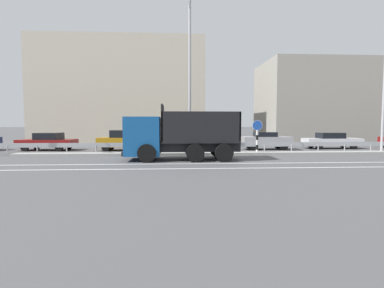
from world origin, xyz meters
TOP-DOWN VIEW (x-y plane):
  - ground_plane at (0.00, 0.00)m, footprint 320.00×320.00m
  - lane_strip_0 at (-3.11, -2.66)m, footprint 52.12×0.16m
  - lane_strip_1 at (-3.11, -4.42)m, footprint 52.12×0.16m
  - median_island at (0.00, 1.82)m, footprint 28.67×1.10m
  - median_guardrail at (0.00, 3.13)m, footprint 52.12×0.09m
  - dump_truck at (-4.03, -0.87)m, footprint 6.84×2.65m
  - median_road_sign at (2.16, 1.82)m, footprint 0.72×0.16m
  - street_lamp_1 at (-2.56, 1.69)m, footprint 0.70×2.46m
  - parked_car_1 at (-13.88, 6.12)m, footprint 4.47×2.22m
  - parked_car_2 at (-7.72, 5.60)m, footprint 4.10×1.97m
  - parked_car_3 at (-1.65, 5.65)m, footprint 4.30×2.20m
  - parked_car_4 at (4.04, 5.79)m, footprint 4.04×1.87m
  - parked_car_5 at (9.98, 6.38)m, footprint 4.80×1.79m
  - background_building_0 at (-9.37, 16.37)m, footprint 17.74×9.92m
  - background_building_1 at (12.94, 14.70)m, footprint 12.93×8.51m
  - church_tower at (-3.44, 26.50)m, footprint 3.60×3.60m

SIDE VIEW (x-z plane):
  - ground_plane at x=0.00m, z-range 0.00..0.00m
  - lane_strip_0 at x=-3.11m, z-range 0.00..0.01m
  - lane_strip_1 at x=-3.11m, z-range 0.00..0.01m
  - median_island at x=0.00m, z-range 0.00..0.18m
  - median_guardrail at x=0.00m, z-range 0.18..0.96m
  - parked_car_5 at x=9.98m, z-range 0.01..1.40m
  - parked_car_1 at x=-13.88m, z-range 0.00..1.43m
  - parked_car_3 at x=-1.65m, z-range 0.00..1.47m
  - parked_car_4 at x=4.04m, z-range 0.03..1.49m
  - parked_car_2 at x=-7.72m, z-range -0.02..1.63m
  - median_road_sign at x=2.16m, z-range 0.06..2.46m
  - dump_truck at x=-4.03m, z-range -0.35..2.92m
  - background_building_1 at x=12.94m, z-range 0.00..8.97m
  - church_tower at x=-3.44m, z-range -0.58..11.61m
  - background_building_0 at x=-9.37m, z-range 0.00..11.05m
  - street_lamp_1 at x=-2.56m, z-range 0.52..10.59m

